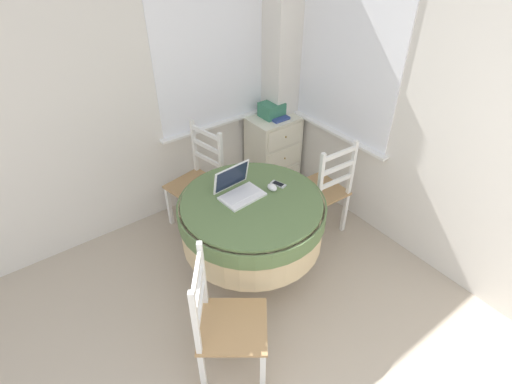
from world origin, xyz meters
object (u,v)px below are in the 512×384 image
object	(u,v)px
round_dining_table	(252,218)
computer_mouse	(272,187)
dining_chair_near_right_window	(323,191)
storage_box	(272,110)
dining_chair_camera_near	(225,324)
laptop	(238,189)
dining_chair_near_back_window	(198,182)
cell_phone	(278,184)
book_on_cabinet	(277,117)
corner_cabinet	(273,150)

from	to	relation	value
round_dining_table	computer_mouse	distance (m)	0.28
dining_chair_near_right_window	storage_box	distance (m)	1.02
dining_chair_camera_near	laptop	bearing A→B (deg)	49.57
dining_chair_near_back_window	cell_phone	bearing A→B (deg)	-71.18
dining_chair_camera_near	book_on_cabinet	distance (m)	2.22
dining_chair_near_back_window	corner_cabinet	size ratio (longest dim) A/B	1.25
dining_chair_camera_near	storage_box	xyz separation A→B (m)	(1.59, 1.56, 0.39)
dining_chair_near_back_window	computer_mouse	bearing A→B (deg)	-76.80
corner_cabinet	dining_chair_near_right_window	bearing A→B (deg)	-100.00
dining_chair_near_right_window	corner_cabinet	distance (m)	0.92
dining_chair_near_right_window	book_on_cabinet	distance (m)	0.94
laptop	dining_chair_camera_near	distance (m)	0.97
round_dining_table	dining_chair_near_right_window	distance (m)	0.84
dining_chair_camera_near	computer_mouse	bearing A→B (deg)	35.39
round_dining_table	book_on_cabinet	size ratio (longest dim) A/B	5.76
cell_phone	book_on_cabinet	distance (m)	1.13
dining_chair_near_back_window	storage_box	world-z (taller)	dining_chair_near_back_window
laptop	corner_cabinet	world-z (taller)	laptop
round_dining_table	computer_mouse	xyz separation A→B (m)	(0.20, 0.02, 0.19)
book_on_cabinet	storage_box	bearing A→B (deg)	104.58
corner_cabinet	book_on_cabinet	bearing A→B (deg)	-78.81
round_dining_table	dining_chair_camera_near	bearing A→B (deg)	-137.51
round_dining_table	storage_box	xyz separation A→B (m)	(0.97, 0.99, 0.24)
laptop	corner_cabinet	xyz separation A→B (m)	(1.02, 0.85, -0.42)
dining_chair_near_right_window	cell_phone	bearing A→B (deg)	-177.48
computer_mouse	storage_box	xyz separation A→B (m)	(0.77, 0.98, 0.06)
laptop	computer_mouse	world-z (taller)	laptop
dining_chair_near_back_window	book_on_cabinet	xyz separation A→B (m)	(0.98, 0.08, 0.33)
storage_box	dining_chair_near_right_window	bearing A→B (deg)	-99.15
computer_mouse	book_on_cabinet	bearing A→B (deg)	49.06
cell_phone	storage_box	bearing A→B (deg)	54.04
round_dining_table	dining_chair_camera_near	xyz separation A→B (m)	(-0.62, -0.57, -0.14)
round_dining_table	cell_phone	bearing A→B (deg)	8.24
dining_chair_near_back_window	dining_chair_near_right_window	distance (m)	1.12
dining_chair_camera_near	book_on_cabinet	size ratio (longest dim) A/B	5.02
dining_chair_camera_near	corner_cabinet	xyz separation A→B (m)	(1.60, 1.53, -0.06)
laptop	cell_phone	xyz separation A→B (m)	(0.32, -0.08, -0.04)
cell_phone	storage_box	world-z (taller)	storage_box
cell_phone	book_on_cabinet	world-z (taller)	book_on_cabinet
dining_chair_near_back_window	dining_chair_camera_near	size ratio (longest dim) A/B	1.00
computer_mouse	dining_chair_near_right_window	bearing A→B (deg)	4.48
dining_chair_near_back_window	storage_box	bearing A→B (deg)	8.98
dining_chair_camera_near	book_on_cabinet	xyz separation A→B (m)	(1.61, 1.49, 0.33)
cell_phone	storage_box	size ratio (longest dim) A/B	0.59
dining_chair_near_right_window	laptop	bearing A→B (deg)	176.42
cell_phone	corner_cabinet	bearing A→B (deg)	52.90
round_dining_table	book_on_cabinet	bearing A→B (deg)	43.04
laptop	book_on_cabinet	distance (m)	1.30
computer_mouse	round_dining_table	bearing A→B (deg)	-175.49
cell_phone	book_on_cabinet	xyz separation A→B (m)	(0.71, 0.88, 0.02)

